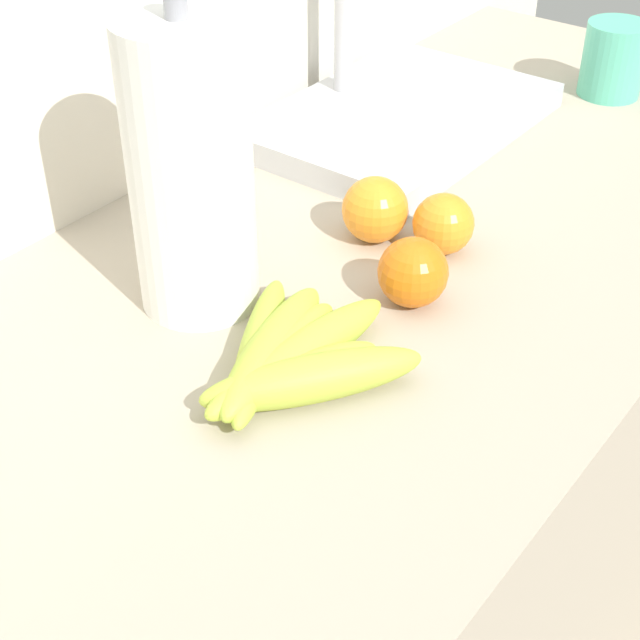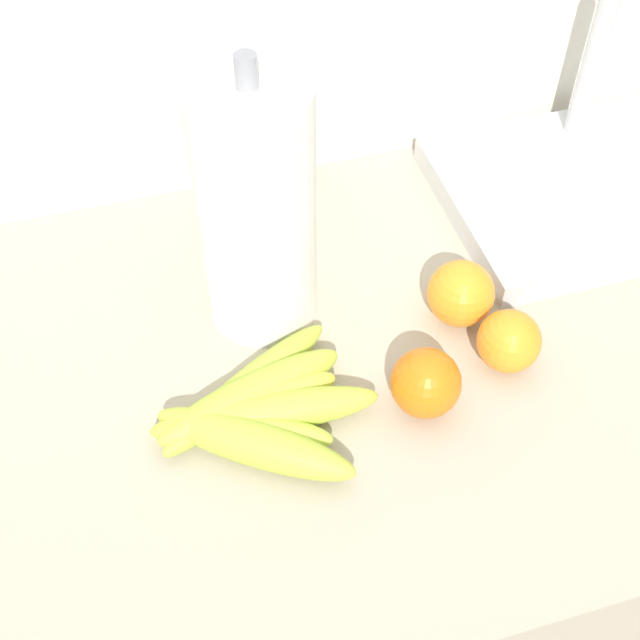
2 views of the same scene
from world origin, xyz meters
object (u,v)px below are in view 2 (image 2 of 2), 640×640
object	(u,v)px
sink_basin	(606,183)
banana_bunch	(254,413)
paper_towel_roll	(257,211)
orange_back_left	(426,383)
orange_center	(461,294)
orange_right	(513,340)

from	to	relation	value
sink_basin	banana_bunch	bearing A→B (deg)	-156.99
paper_towel_roll	orange_back_left	bearing A→B (deg)	-54.47
paper_towel_roll	orange_center	bearing A→B (deg)	-19.90
orange_center	orange_right	xyz separation A→B (m)	(0.03, -0.07, -0.00)
orange_right	sink_basin	bearing A→B (deg)	42.88
orange_back_left	sink_basin	bearing A→B (deg)	35.42
orange_back_left	orange_center	size ratio (longest dim) A/B	0.97
orange_back_left	orange_center	xyz separation A→B (m)	(0.08, 0.10, 0.00)
banana_bunch	paper_towel_roll	bearing A→B (deg)	72.83
orange_right	paper_towel_roll	distance (m)	0.28
orange_center	sink_basin	size ratio (longest dim) A/B	0.18
paper_towel_roll	sink_basin	distance (m)	0.46
banana_bunch	orange_center	distance (m)	0.25
banana_bunch	paper_towel_roll	xyz separation A→B (m)	(0.04, 0.14, 0.12)
banana_bunch	orange_center	world-z (taller)	orange_center
orange_right	orange_center	bearing A→B (deg)	111.47
orange_center	orange_back_left	bearing A→B (deg)	-128.11
banana_bunch	orange_back_left	xyz separation A→B (m)	(0.16, -0.02, 0.01)
banana_bunch	sink_basin	distance (m)	0.53
orange_center	paper_towel_roll	xyz separation A→B (m)	(-0.19, 0.07, 0.10)
orange_center	sink_basin	bearing A→B (deg)	28.23
orange_right	sink_basin	size ratio (longest dim) A/B	0.16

